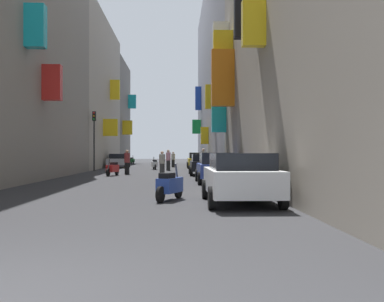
{
  "coord_description": "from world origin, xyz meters",
  "views": [
    {
      "loc": [
        1.95,
        -4.08,
        1.45
      ],
      "look_at": [
        3.03,
        28.15,
        1.59
      ],
      "focal_mm": 40.53,
      "sensor_mm": 36.0,
      "label": 1
    }
  ],
  "objects_px": {
    "scooter_green": "(132,160)",
    "scooter_white": "(154,164)",
    "scooter_blue": "(170,185)",
    "pedestrian_crossing": "(162,163)",
    "parked_car_yellow": "(197,160)",
    "pedestrian_far_away": "(203,160)",
    "parked_car_white": "(240,177)",
    "pedestrian_near_right": "(173,160)",
    "parked_car_silver": "(118,160)",
    "scooter_red": "(113,168)",
    "parked_car_black": "(203,164)",
    "parked_car_blue": "(216,167)",
    "traffic_light_near_corner": "(94,131)",
    "pedestrian_mid_street": "(168,160)",
    "pedestrian_near_left": "(127,162)"
  },
  "relations": [
    {
      "from": "scooter_blue",
      "to": "pedestrian_far_away",
      "type": "distance_m",
      "value": 21.2
    },
    {
      "from": "parked_car_silver",
      "to": "parked_car_yellow",
      "type": "distance_m",
      "value": 7.97
    },
    {
      "from": "scooter_green",
      "to": "pedestrian_far_away",
      "type": "distance_m",
      "value": 23.12
    },
    {
      "from": "scooter_white",
      "to": "pedestrian_near_right",
      "type": "height_order",
      "value": "pedestrian_near_right"
    },
    {
      "from": "parked_car_blue",
      "to": "traffic_light_near_corner",
      "type": "bearing_deg",
      "value": 121.7
    },
    {
      "from": "parked_car_black",
      "to": "pedestrian_far_away",
      "type": "xyz_separation_m",
      "value": [
        0.35,
        6.05,
        0.17
      ]
    },
    {
      "from": "traffic_light_near_corner",
      "to": "pedestrian_far_away",
      "type": "bearing_deg",
      "value": -1.15
    },
    {
      "from": "scooter_green",
      "to": "scooter_white",
      "type": "height_order",
      "value": "same"
    },
    {
      "from": "pedestrian_near_left",
      "to": "pedestrian_mid_street",
      "type": "bearing_deg",
      "value": 67.27
    },
    {
      "from": "scooter_red",
      "to": "scooter_white",
      "type": "relative_size",
      "value": 0.97
    },
    {
      "from": "parked_car_yellow",
      "to": "pedestrian_mid_street",
      "type": "bearing_deg",
      "value": -116.41
    },
    {
      "from": "scooter_red",
      "to": "pedestrian_crossing",
      "type": "height_order",
      "value": "pedestrian_crossing"
    },
    {
      "from": "parked_car_blue",
      "to": "pedestrian_far_away",
      "type": "distance_m",
      "value": 13.5
    },
    {
      "from": "parked_car_silver",
      "to": "scooter_red",
      "type": "bearing_deg",
      "value": -83.64
    },
    {
      "from": "scooter_red",
      "to": "traffic_light_near_corner",
      "type": "distance_m",
      "value": 7.86
    },
    {
      "from": "scooter_blue",
      "to": "pedestrian_crossing",
      "type": "relative_size",
      "value": 1.14
    },
    {
      "from": "traffic_light_near_corner",
      "to": "scooter_green",
      "type": "bearing_deg",
      "value": 87.97
    },
    {
      "from": "parked_car_silver",
      "to": "traffic_light_near_corner",
      "type": "bearing_deg",
      "value": -95.45
    },
    {
      "from": "parked_car_yellow",
      "to": "scooter_white",
      "type": "height_order",
      "value": "parked_car_yellow"
    },
    {
      "from": "scooter_red",
      "to": "parked_car_blue",
      "type": "bearing_deg",
      "value": -48.55
    },
    {
      "from": "scooter_white",
      "to": "pedestrian_far_away",
      "type": "relative_size",
      "value": 1.09
    },
    {
      "from": "scooter_blue",
      "to": "pedestrian_near_right",
      "type": "relative_size",
      "value": 1.15
    },
    {
      "from": "parked_car_black",
      "to": "pedestrian_far_away",
      "type": "bearing_deg",
      "value": 86.66
    },
    {
      "from": "pedestrian_near_left",
      "to": "scooter_white",
      "type": "bearing_deg",
      "value": 80.75
    },
    {
      "from": "parked_car_black",
      "to": "scooter_green",
      "type": "distance_m",
      "value": 28.79
    },
    {
      "from": "pedestrian_far_away",
      "to": "traffic_light_near_corner",
      "type": "bearing_deg",
      "value": 178.85
    },
    {
      "from": "pedestrian_mid_street",
      "to": "pedestrian_far_away",
      "type": "relative_size",
      "value": 0.95
    },
    {
      "from": "parked_car_yellow",
      "to": "pedestrian_near_left",
      "type": "xyz_separation_m",
      "value": [
        -5.26,
        -11.58,
        0.05
      ]
    },
    {
      "from": "scooter_green",
      "to": "pedestrian_mid_street",
      "type": "distance_m",
      "value": 21.26
    },
    {
      "from": "parked_car_white",
      "to": "scooter_red",
      "type": "xyz_separation_m",
      "value": [
        -5.89,
        15.23,
        -0.3
      ]
    },
    {
      "from": "pedestrian_far_away",
      "to": "pedestrian_mid_street",
      "type": "bearing_deg",
      "value": 158.63
    },
    {
      "from": "parked_car_black",
      "to": "parked_car_white",
      "type": "xyz_separation_m",
      "value": [
        0.09,
        -15.94,
        0.03
      ]
    },
    {
      "from": "parked_car_white",
      "to": "pedestrian_mid_street",
      "type": "height_order",
      "value": "pedestrian_mid_street"
    },
    {
      "from": "parked_car_white",
      "to": "pedestrian_crossing",
      "type": "height_order",
      "value": "pedestrian_crossing"
    },
    {
      "from": "parked_car_white",
      "to": "pedestrian_near_right",
      "type": "height_order",
      "value": "pedestrian_near_right"
    },
    {
      "from": "parked_car_white",
      "to": "pedestrian_far_away",
      "type": "bearing_deg",
      "value": 89.32
    },
    {
      "from": "scooter_white",
      "to": "pedestrian_far_away",
      "type": "xyz_separation_m",
      "value": [
        4.05,
        -3.31,
        0.44
      ]
    },
    {
      "from": "pedestrian_far_away",
      "to": "pedestrian_near_right",
      "type": "bearing_deg",
      "value": 104.68
    },
    {
      "from": "parked_car_yellow",
      "to": "pedestrian_far_away",
      "type": "relative_size",
      "value": 2.41
    },
    {
      "from": "scooter_red",
      "to": "pedestrian_far_away",
      "type": "bearing_deg",
      "value": 47.68
    },
    {
      "from": "parked_car_black",
      "to": "pedestrian_near_right",
      "type": "height_order",
      "value": "pedestrian_near_right"
    },
    {
      "from": "parked_car_yellow",
      "to": "parked_car_white",
      "type": "height_order",
      "value": "parked_car_yellow"
    },
    {
      "from": "scooter_red",
      "to": "scooter_white",
      "type": "distance_m",
      "value": 10.29
    },
    {
      "from": "scooter_red",
      "to": "traffic_light_near_corner",
      "type": "bearing_deg",
      "value": 109.77
    },
    {
      "from": "scooter_red",
      "to": "scooter_blue",
      "type": "bearing_deg",
      "value": -74.9
    },
    {
      "from": "scooter_red",
      "to": "pedestrian_crossing",
      "type": "distance_m",
      "value": 3.14
    },
    {
      "from": "parked_car_silver",
      "to": "scooter_red",
      "type": "height_order",
      "value": "parked_car_silver"
    },
    {
      "from": "parked_car_black",
      "to": "scooter_green",
      "type": "xyz_separation_m",
      "value": [
        -7.53,
        27.78,
        -0.27
      ]
    },
    {
      "from": "parked_car_white",
      "to": "pedestrian_mid_street",
      "type": "distance_m",
      "value": 23.22
    },
    {
      "from": "pedestrian_crossing",
      "to": "traffic_light_near_corner",
      "type": "height_order",
      "value": "traffic_light_near_corner"
    }
  ]
}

